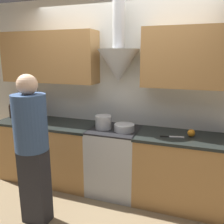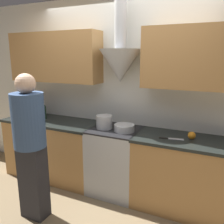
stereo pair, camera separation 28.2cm
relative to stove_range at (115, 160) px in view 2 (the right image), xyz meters
name	(u,v)px [view 2 (the right image)]	position (x,y,z in m)	size (l,w,h in m)	color
ground_plane	(105,202)	(0.00, -0.32, -0.45)	(12.00, 12.00, 0.00)	#847051
wall_back	(120,82)	(-0.06, 0.27, 1.02)	(8.40, 0.54, 2.60)	silver
counter_left	(54,148)	(-1.04, 0.00, 0.00)	(1.46, 0.62, 0.89)	#B27F47
counter_right	(181,174)	(0.87, 0.00, 0.00)	(1.12, 0.62, 0.89)	#B27F47
stove_range	(115,160)	(0.00, 0.00, 0.00)	(0.64, 0.60, 0.89)	#B7BABC
wine_bottle_0	(20,108)	(-1.68, 0.02, 0.57)	(0.08, 0.08, 0.32)	black
wine_bottle_1	(24,108)	(-1.58, 0.00, 0.57)	(0.07, 0.07, 0.31)	black
wine_bottle_2	(28,109)	(-1.50, 0.01, 0.57)	(0.07, 0.07, 0.32)	black
wine_bottle_3	(32,109)	(-1.41, 0.00, 0.57)	(0.07, 0.07, 0.32)	black
wine_bottle_4	(39,109)	(-1.30, 0.03, 0.57)	(0.08, 0.08, 0.34)	black
wine_bottle_5	(44,111)	(-1.20, 0.02, 0.57)	(0.08, 0.08, 0.31)	black
stock_pot	(104,122)	(-0.14, -0.03, 0.53)	(0.21, 0.21, 0.17)	#B7BABC
mixing_bowl	(124,128)	(0.14, -0.04, 0.49)	(0.26, 0.26, 0.09)	#B7BABC
orange_fruit	(192,135)	(0.95, 0.02, 0.49)	(0.09, 0.09, 0.09)	orange
chefs_knife	(171,139)	(0.74, -0.08, 0.45)	(0.28, 0.08, 0.01)	silver
person_foreground_left	(30,142)	(-0.62, -0.87, 0.46)	(0.35, 0.35, 1.65)	#28282D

